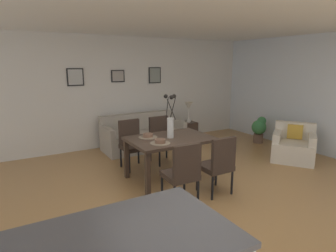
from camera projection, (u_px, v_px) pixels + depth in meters
name	position (u px, v px, depth m)	size (l,w,h in m)	color
ground_plane	(193.00, 196.00, 4.37)	(9.00, 9.00, 0.00)	#A87A47
back_wall_panel	(116.00, 92.00, 6.84)	(9.00, 0.10, 2.60)	silver
side_window_wall	(322.00, 95.00, 6.22)	(0.10, 6.30, 2.60)	white
ceiling_panel	(181.00, 16.00, 4.15)	(9.00, 7.20, 0.08)	white
dining_table	(170.00, 143.00, 4.88)	(1.40, 0.97, 0.74)	#3D2D23
dining_chair_near_left	(183.00, 171.00, 3.98)	(0.46, 0.46, 0.92)	#33261E
dining_chair_near_right	(132.00, 142.00, 5.48)	(0.46, 0.46, 0.92)	#33261E
dining_chair_far_left	(218.00, 163.00, 4.32)	(0.44, 0.44, 0.92)	#33261E
dining_chair_far_right	(161.00, 137.00, 5.81)	(0.44, 0.44, 0.92)	#33261E
centerpiece_vase	(170.00, 121.00, 4.80)	(0.21, 0.23, 0.73)	silver
placemat_near_left	(160.00, 143.00, 4.52)	(0.32, 0.32, 0.01)	#7F705B
bowl_near_left	(160.00, 141.00, 4.52)	(0.17, 0.17, 0.07)	brown
placemat_near_right	(148.00, 137.00, 4.89)	(0.32, 0.32, 0.01)	#7F705B
bowl_near_right	(148.00, 135.00, 4.88)	(0.17, 0.17, 0.07)	brown
sofa	(143.00, 137.00, 6.76)	(1.88, 0.84, 0.80)	#A89E8E
side_table	(188.00, 132.00, 7.30)	(0.36, 0.36, 0.52)	#33261E
table_lamp	(189.00, 107.00, 7.16)	(0.22, 0.22, 0.51)	beige
armchair	(293.00, 146.00, 5.95)	(1.12, 1.12, 0.75)	beige
framed_picture_left	(75.00, 77.00, 6.24)	(0.36, 0.03, 0.38)	black
framed_picture_center	(118.00, 76.00, 6.72)	(0.32, 0.03, 0.28)	black
framed_picture_right	(155.00, 75.00, 7.19)	(0.33, 0.03, 0.40)	black
potted_plant	(259.00, 128.00, 7.22)	(0.36, 0.36, 0.67)	brown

